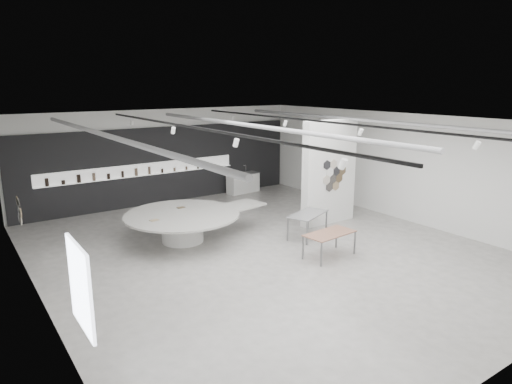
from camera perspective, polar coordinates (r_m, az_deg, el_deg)
room at (r=12.91m, az=0.67°, el=1.21°), size 12.02×14.02×3.82m
back_wall_display at (r=18.99m, az=-11.54°, el=3.28°), size 11.80×0.27×3.10m
partition_column at (r=15.98m, az=9.14°, el=2.42°), size 2.20×0.38×3.60m
display_island at (r=14.34m, az=-8.92°, el=-3.84°), size 4.95×4.12×0.91m
sample_table_wood at (r=13.06m, az=9.20°, el=-5.28°), size 1.58×0.90×0.71m
sample_table_stone at (r=14.62m, az=6.50°, el=-2.93°), size 1.68×1.27×0.78m
kitchen_counter at (r=20.50m, az=-1.63°, el=1.14°), size 1.59×0.76×1.21m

